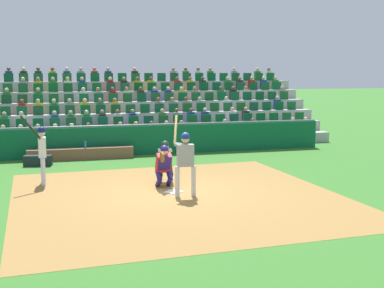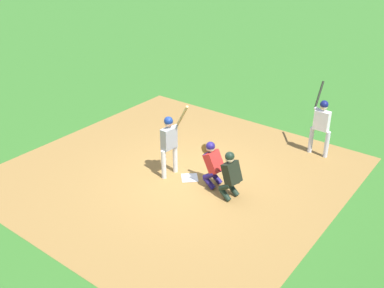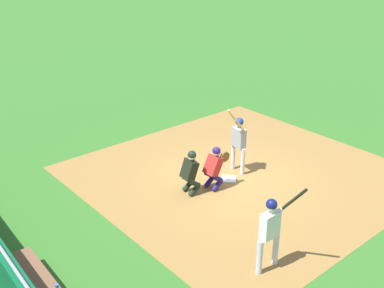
{
  "view_description": "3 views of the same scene",
  "coord_description": "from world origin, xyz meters",
  "px_view_note": "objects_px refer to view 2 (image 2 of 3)",
  "views": [
    {
      "loc": [
        3.19,
        13.46,
        3.34
      ],
      "look_at": [
        -0.57,
        -0.1,
        1.34
      ],
      "focal_mm": 47.31,
      "sensor_mm": 36.0,
      "label": 1
    },
    {
      "loc": [
        -8.0,
        -6.68,
        6.36
      ],
      "look_at": [
        0.03,
        -0.06,
        1.07
      ],
      "focal_mm": 41.49,
      "sensor_mm": 36.0,
      "label": 2
    },
    {
      "loc": [
        8.97,
        -8.45,
        6.67
      ],
      "look_at": [
        -0.3,
        -1.15,
        1.36
      ],
      "focal_mm": 44.0,
      "sensor_mm": 36.0,
      "label": 3
    }
  ],
  "objects_px": {
    "home_plate_marker": "(190,178)",
    "on_deck_batter": "(321,122)",
    "batter_at_plate": "(170,140)",
    "home_plate_umpire": "(230,173)",
    "catcher_crouching": "(212,161)"
  },
  "relations": [
    {
      "from": "home_plate_marker",
      "to": "on_deck_batter",
      "type": "xyz_separation_m",
      "value": [
        3.53,
        -2.08,
        1.06
      ]
    },
    {
      "from": "batter_at_plate",
      "to": "on_deck_batter",
      "type": "xyz_separation_m",
      "value": [
        3.73,
        -2.61,
        -0.01
      ]
    },
    {
      "from": "batter_at_plate",
      "to": "on_deck_batter",
      "type": "height_order",
      "value": "batter_at_plate"
    },
    {
      "from": "home_plate_umpire",
      "to": "on_deck_batter",
      "type": "bearing_deg",
      "value": -10.97
    },
    {
      "from": "home_plate_umpire",
      "to": "batter_at_plate",
      "type": "bearing_deg",
      "value": 93.84
    },
    {
      "from": "home_plate_marker",
      "to": "home_plate_umpire",
      "type": "height_order",
      "value": "home_plate_umpire"
    },
    {
      "from": "home_plate_marker",
      "to": "catcher_crouching",
      "type": "distance_m",
      "value": 0.97
    },
    {
      "from": "catcher_crouching",
      "to": "on_deck_batter",
      "type": "distance_m",
      "value": 3.7
    },
    {
      "from": "home_plate_marker",
      "to": "home_plate_umpire",
      "type": "bearing_deg",
      "value": -92.81
    },
    {
      "from": "batter_at_plate",
      "to": "catcher_crouching",
      "type": "height_order",
      "value": "batter_at_plate"
    },
    {
      "from": "catcher_crouching",
      "to": "on_deck_batter",
      "type": "xyz_separation_m",
      "value": [
        3.4,
        -1.41,
        0.37
      ]
    },
    {
      "from": "home_plate_marker",
      "to": "on_deck_batter",
      "type": "distance_m",
      "value": 4.23
    },
    {
      "from": "home_plate_umpire",
      "to": "on_deck_batter",
      "type": "distance_m",
      "value": 3.68
    },
    {
      "from": "catcher_crouching",
      "to": "home_plate_umpire",
      "type": "xyz_separation_m",
      "value": [
        -0.19,
        -0.71,
        -0.0
      ]
    },
    {
      "from": "catcher_crouching",
      "to": "on_deck_batter",
      "type": "bearing_deg",
      "value": -22.48
    }
  ]
}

